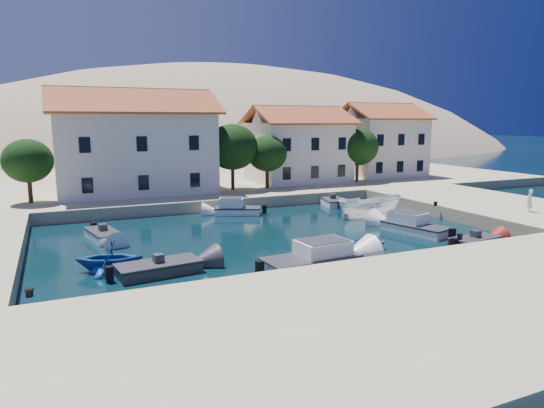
{
  "coord_description": "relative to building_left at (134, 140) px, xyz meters",
  "views": [
    {
      "loc": [
        -13.09,
        -19.5,
        7.8
      ],
      "look_at": [
        0.69,
        10.96,
        2.0
      ],
      "focal_mm": 32.0,
      "sensor_mm": 36.0,
      "label": 1
    }
  ],
  "objects": [
    {
      "name": "motorboat_white_ne",
      "position": [
        16.33,
        -9.42,
        -5.64
      ],
      "size": [
        2.64,
        4.1,
        1.25
      ],
      "rotation": [
        0.0,
        0.0,
        1.33
      ],
      "color": "white",
      "rests_on": "ground"
    },
    {
      "name": "quay_east",
      "position": [
        26.5,
        -18.0,
        -5.44
      ],
      "size": [
        11.0,
        20.0,
        1.0
      ],
      "primitive_type": "cube",
      "color": "tan",
      "rests_on": "ground"
    },
    {
      "name": "quay_north",
      "position": [
        8.0,
        10.0,
        -5.44
      ],
      "size": [
        80.0,
        36.0,
        1.0
      ],
      "primitive_type": "cube",
      "color": "tan",
      "rests_on": "ground"
    },
    {
      "name": "motorboat_grey_sw",
      "position": [
        -2.53,
        -23.31,
        -5.64
      ],
      "size": [
        4.42,
        2.36,
        1.25
      ],
      "rotation": [
        0.0,
        0.0,
        0.12
      ],
      "color": "#323337",
      "rests_on": "ground"
    },
    {
      "name": "rowboat_south",
      "position": [
        8.84,
        -23.94,
        -5.94
      ],
      "size": [
        4.89,
        3.59,
        0.98
      ],
      "primitive_type": "imported",
      "rotation": [
        0.0,
        0.0,
        1.53
      ],
      "color": "#1B4798",
      "rests_on": "ground"
    },
    {
      "name": "bollards",
      "position": [
        8.8,
        -24.13,
        -4.79
      ],
      "size": [
        29.36,
        9.56,
        0.3
      ],
      "color": "black",
      "rests_on": "ground"
    },
    {
      "name": "cabin_cruiser_north",
      "position": [
        6.69,
        -10.08,
        -5.46
      ],
      "size": [
        4.14,
        3.04,
        1.6
      ],
      "rotation": [
        0.0,
        0.0,
        2.72
      ],
      "color": "white",
      "rests_on": "ground"
    },
    {
      "name": "motorboat_red_se",
      "position": [
        16.55,
        -26.01,
        -5.64
      ],
      "size": [
        3.57,
        1.94,
        1.25
      ],
      "rotation": [
        0.0,
        0.0,
        0.13
      ],
      "color": "maroon",
      "rests_on": "ground"
    },
    {
      "name": "building_left",
      "position": [
        0.0,
        0.0,
        0.0
      ],
      "size": [
        14.7,
        9.45,
        9.7
      ],
      "color": "silver",
      "rests_on": "quay_north"
    },
    {
      "name": "building_mid",
      "position": [
        18.0,
        1.0,
        -0.71
      ],
      "size": [
        10.5,
        8.4,
        8.3
      ],
      "color": "silver",
      "rests_on": "quay_north"
    },
    {
      "name": "rowboat_west",
      "position": [
        -4.79,
        -21.77,
        -5.94
      ],
      "size": [
        4.15,
        3.85,
        1.8
      ],
      "primitive_type": "imported",
      "rotation": [
        0.0,
        0.0,
        -1.87
      ],
      "color": "#1B4798",
      "rests_on": "ground"
    },
    {
      "name": "hills",
      "position": [
        26.64,
        95.62,
        -29.34
      ],
      "size": [
        254.0,
        176.0,
        99.0
      ],
      "color": "tan",
      "rests_on": "ground"
    },
    {
      "name": "pedestrian",
      "position": [
        25.29,
        -22.84,
        -4.08
      ],
      "size": [
        0.7,
        0.54,
        1.71
      ],
      "primitive_type": "imported",
      "rotation": [
        0.0,
        0.0,
        3.38
      ],
      "color": "beige",
      "rests_on": "quay_east"
    },
    {
      "name": "cabin_cruiser_east",
      "position": [
        15.73,
        -21.45,
        -5.46
      ],
      "size": [
        3.1,
        5.15,
        1.6
      ],
      "rotation": [
        0.0,
        0.0,
        1.83
      ],
      "color": "white",
      "rests_on": "ground"
    },
    {
      "name": "trees",
      "position": [
        10.51,
        -2.54,
        -1.1
      ],
      "size": [
        37.3,
        5.3,
        6.45
      ],
      "color": "#382314",
      "rests_on": "quay_north"
    },
    {
      "name": "motorboat_white_west",
      "position": [
        -4.41,
        -14.5,
        -5.64
      ],
      "size": [
        2.29,
        3.88,
        1.25
      ],
      "rotation": [
        0.0,
        0.0,
        -1.37
      ],
      "color": "white",
      "rests_on": "ground"
    },
    {
      "name": "ground",
      "position": [
        6.0,
        -28.0,
        -5.94
      ],
      "size": [
        400.0,
        400.0,
        0.0
      ],
      "primitive_type": "plane",
      "color": "black",
      "rests_on": "ground"
    },
    {
      "name": "cabin_cruiser_south",
      "position": [
        5.14,
        -25.58,
        -5.46
      ],
      "size": [
        5.46,
        2.66,
        1.6
      ],
      "rotation": [
        0.0,
        0.0,
        0.08
      ],
      "color": "white",
      "rests_on": "ground"
    },
    {
      "name": "quay_south",
      "position": [
        6.0,
        -34.0,
        -5.44
      ],
      "size": [
        52.0,
        12.0,
        1.0
      ],
      "primitive_type": "cube",
      "color": "tan",
      "rests_on": "ground"
    },
    {
      "name": "building_right",
      "position": [
        30.0,
        2.0,
        -0.46
      ],
      "size": [
        9.45,
        8.4,
        8.8
      ],
      "color": "silver",
      "rests_on": "quay_north"
    },
    {
      "name": "boat_east",
      "position": [
        15.85,
        -15.84,
        -5.94
      ],
      "size": [
        5.6,
        3.11,
        2.04
      ],
      "primitive_type": "imported",
      "rotation": [
        0.0,
        0.0,
        1.35
      ],
      "color": "white",
      "rests_on": "ground"
    }
  ]
}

